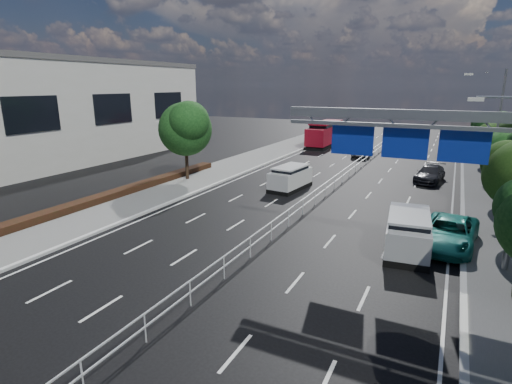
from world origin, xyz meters
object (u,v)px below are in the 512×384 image
at_px(white_minivan, 290,178).
at_px(overhead_gantry, 423,138).
at_px(parked_car_teal, 449,233).
at_px(near_car_silver, 363,148).
at_px(near_car_dark, 364,128).
at_px(silver_minivan, 408,233).
at_px(red_bus, 326,133).
at_px(pedestrian_b, 499,190).
at_px(parked_car_dark, 430,174).

bearing_deg(white_minivan, overhead_gantry, -36.51).
relative_size(white_minivan, parked_car_teal, 0.84).
distance_m(overhead_gantry, near_car_silver, 28.67).
xyz_separation_m(near_car_dark, silver_minivan, (12.28, -49.10, 0.16)).
relative_size(overhead_gantry, silver_minivan, 2.13).
bearing_deg(red_bus, pedestrian_b, -50.03).
height_order(near_car_silver, near_car_dark, near_car_silver).
bearing_deg(parked_car_teal, pedestrian_b, 78.98).
bearing_deg(parked_car_teal, red_bus, 122.73).
bearing_deg(near_car_silver, pedestrian_b, 124.84).
bearing_deg(red_bus, near_car_dark, 83.69).
bearing_deg(red_bus, parked_car_dark, -49.82).
relative_size(near_car_silver, near_car_dark, 1.05).
bearing_deg(pedestrian_b, near_car_silver, -54.26).
bearing_deg(silver_minivan, near_car_dark, 98.04).
bearing_deg(pedestrian_b, silver_minivan, 64.80).
xyz_separation_m(white_minivan, near_car_silver, (1.77, 18.04, -0.04)).
bearing_deg(parked_car_dark, pedestrian_b, -42.38).
relative_size(parked_car_dark, pedestrian_b, 2.37).
distance_m(near_car_silver, parked_car_dark, 13.03).
bearing_deg(white_minivan, red_bus, 106.81).
distance_m(near_car_silver, parked_car_teal, 26.93).
relative_size(white_minivan, pedestrian_b, 2.26).
xyz_separation_m(parked_car_teal, pedestrian_b, (2.78, 9.20, 0.38)).
bearing_deg(near_car_dark, overhead_gantry, 99.46).
bearing_deg(near_car_silver, silver_minivan, 103.35).
height_order(near_car_silver, parked_car_dark, near_car_silver).
relative_size(near_car_silver, silver_minivan, 1.05).
relative_size(overhead_gantry, near_car_dark, 2.14).
relative_size(silver_minivan, parked_car_dark, 1.04).
height_order(near_car_dark, silver_minivan, silver_minivan).
height_order(near_car_silver, pedestrian_b, pedestrian_b).
bearing_deg(parked_car_teal, silver_minivan, -134.41).
height_order(white_minivan, parked_car_teal, white_minivan).
distance_m(red_bus, near_car_silver, 8.62).
xyz_separation_m(near_car_dark, parked_car_dark, (12.28, -32.88, -0.12)).
height_order(parked_car_dark, pedestrian_b, pedestrian_b).
xyz_separation_m(white_minivan, pedestrian_b, (14.13, 2.08, 0.21)).
bearing_deg(overhead_gantry, parked_car_dark, 90.82).
distance_m(overhead_gantry, parked_car_teal, 5.48).
bearing_deg(white_minivan, near_car_dark, 100.15).
bearing_deg(overhead_gantry, red_bus, 113.31).
bearing_deg(overhead_gantry, near_car_dark, 104.18).
relative_size(near_car_dark, parked_car_teal, 0.91).
xyz_separation_m(parked_car_teal, parked_car_dark, (-1.80, 14.72, -0.06)).
distance_m(near_car_silver, silver_minivan, 27.78).
relative_size(overhead_gantry, white_minivan, 2.32).
distance_m(near_car_silver, pedestrian_b, 20.19).
height_order(white_minivan, pedestrian_b, pedestrian_b).
xyz_separation_m(near_car_dark, parked_car_teal, (14.08, -47.60, -0.06)).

